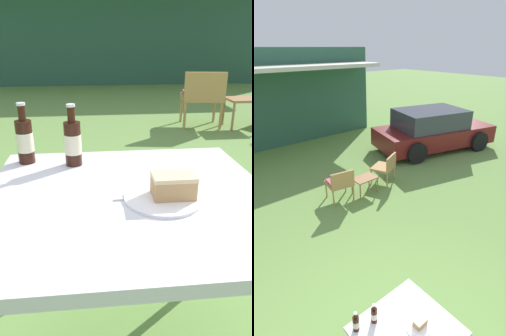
% 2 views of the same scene
% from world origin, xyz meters
% --- Properties ---
extents(cabin_building, '(10.36, 4.48, 3.22)m').
position_xyz_m(cabin_building, '(0.38, 9.48, 1.62)').
color(cabin_building, '#2D5B47').
rests_on(cabin_building, ground_plane).
extents(wicker_chair_cushioned, '(0.61, 0.58, 0.77)m').
position_xyz_m(wicker_chair_cushioned, '(1.42, 3.50, 0.46)').
color(wicker_chair_cushioned, '#B2844C').
rests_on(wicker_chair_cushioned, ground_plane).
extents(garden_side_table, '(0.57, 0.39, 0.41)m').
position_xyz_m(garden_side_table, '(2.04, 3.38, 0.36)').
color(garden_side_table, '#996B42').
rests_on(garden_side_table, ground_plane).
extents(patio_table, '(0.93, 0.85, 0.73)m').
position_xyz_m(patio_table, '(0.00, 0.00, 0.67)').
color(patio_table, silver).
rests_on(patio_table, ground_plane).
extents(cake_on_plate, '(0.24, 0.24, 0.08)m').
position_xyz_m(cake_on_plate, '(0.12, -0.05, 0.76)').
color(cake_on_plate, white).
rests_on(cake_on_plate, patio_table).
extents(cola_bottle_near, '(0.07, 0.07, 0.24)m').
position_xyz_m(cola_bottle_near, '(-0.19, 0.28, 0.82)').
color(cola_bottle_near, black).
rests_on(cola_bottle_near, patio_table).
extents(cola_bottle_far, '(0.07, 0.07, 0.24)m').
position_xyz_m(cola_bottle_far, '(-0.38, 0.33, 0.82)').
color(cola_bottle_far, black).
rests_on(cola_bottle_far, patio_table).
extents(fork, '(0.16, 0.01, 0.01)m').
position_xyz_m(fork, '(0.03, -0.04, 0.73)').
color(fork, silver).
rests_on(fork, patio_table).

